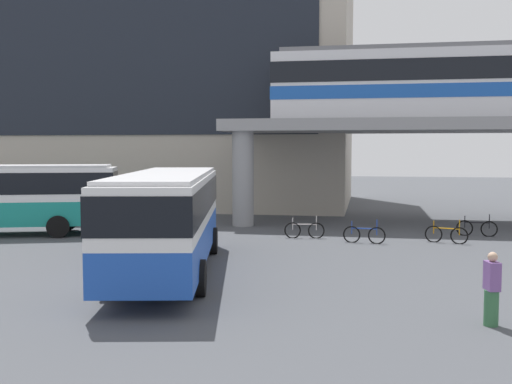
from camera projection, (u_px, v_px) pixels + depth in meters
ground_plane at (219, 234)px, 28.14m from camera, size 120.00×120.00×0.00m
station_building at (137, 82)px, 44.83m from camera, size 31.11×14.93×17.83m
elevated_platform at (500, 134)px, 31.43m from camera, size 28.51×7.38×5.46m
train at (486, 82)px, 31.37m from camera, size 22.25×2.96×3.84m
bus_main at (168, 211)px, 19.29m from camera, size 4.66×11.32×3.22m
bicycle_silver at (304, 230)px, 26.91m from camera, size 1.79×0.23×1.04m
bicycle_black at (477, 228)px, 27.55m from camera, size 1.78×0.29×1.04m
bicycle_orange at (446, 235)px, 25.53m from camera, size 1.73×0.59×1.04m
bicycle_blue at (364, 235)px, 25.50m from camera, size 1.78×0.29×1.04m
pedestrian_at_kerb at (492, 291)px, 13.60m from camera, size 0.34×0.45×1.68m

